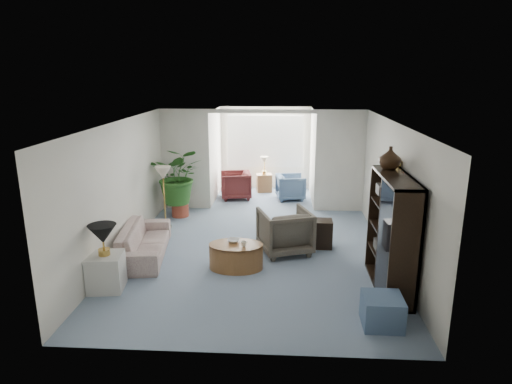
# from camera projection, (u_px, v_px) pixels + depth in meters

# --- Properties ---
(floor) EXTENTS (6.00, 6.00, 0.00)m
(floor) POSITION_uv_depth(u_px,v_px,m) (254.00, 257.00, 8.42)
(floor) COLOR #8CA3B9
(floor) RESTS_ON ground
(sunroom_floor) EXTENTS (2.60, 2.60, 0.00)m
(sunroom_floor) POSITION_uv_depth(u_px,v_px,m) (264.00, 198.00, 12.37)
(sunroom_floor) COLOR #8CA3B9
(sunroom_floor) RESTS_ON ground
(back_pier_left) EXTENTS (1.20, 0.12, 2.50)m
(back_pier_left) POSITION_uv_depth(u_px,v_px,m) (185.00, 160.00, 11.10)
(back_pier_left) COLOR white
(back_pier_left) RESTS_ON ground
(back_pier_right) EXTENTS (1.20, 0.12, 2.50)m
(back_pier_right) POSITION_uv_depth(u_px,v_px,m) (340.00, 162.00, 10.88)
(back_pier_right) COLOR white
(back_pier_right) RESTS_ON ground
(back_header) EXTENTS (2.60, 0.12, 0.10)m
(back_header) POSITION_uv_depth(u_px,v_px,m) (262.00, 111.00, 10.67)
(back_header) COLOR white
(back_header) RESTS_ON back_pier_left
(window_pane) EXTENTS (2.20, 0.02, 1.50)m
(window_pane) POSITION_uv_depth(u_px,v_px,m) (265.00, 141.00, 13.05)
(window_pane) COLOR white
(window_blinds) EXTENTS (2.20, 0.02, 1.50)m
(window_blinds) POSITION_uv_depth(u_px,v_px,m) (265.00, 142.00, 13.02)
(window_blinds) COLOR white
(framed_picture) EXTENTS (0.04, 0.50, 0.40)m
(framed_picture) POSITION_uv_depth(u_px,v_px,m) (396.00, 171.00, 7.74)
(framed_picture) COLOR beige
(sofa) EXTENTS (1.03, 2.06, 0.58)m
(sofa) POSITION_uv_depth(u_px,v_px,m) (144.00, 241.00, 8.40)
(sofa) COLOR beige
(sofa) RESTS_ON ground
(end_table) EXTENTS (0.59, 0.59, 0.58)m
(end_table) POSITION_uv_depth(u_px,v_px,m) (106.00, 272.00, 7.11)
(end_table) COLOR silver
(end_table) RESTS_ON ground
(table_lamp) EXTENTS (0.44, 0.44, 0.30)m
(table_lamp) POSITION_uv_depth(u_px,v_px,m) (102.00, 234.00, 6.94)
(table_lamp) COLOR black
(table_lamp) RESTS_ON end_table
(floor_lamp) EXTENTS (0.36, 0.36, 0.28)m
(floor_lamp) POSITION_uv_depth(u_px,v_px,m) (163.00, 173.00, 9.67)
(floor_lamp) COLOR beige
(floor_lamp) RESTS_ON ground
(coffee_table) EXTENTS (0.99, 0.99, 0.45)m
(coffee_table) POSITION_uv_depth(u_px,v_px,m) (236.00, 256.00, 7.88)
(coffee_table) COLOR brown
(coffee_table) RESTS_ON ground
(coffee_bowl) EXTENTS (0.23, 0.23, 0.05)m
(coffee_bowl) POSITION_uv_depth(u_px,v_px,m) (234.00, 241.00, 7.91)
(coffee_bowl) COLOR silver
(coffee_bowl) RESTS_ON coffee_table
(coffee_cup) EXTENTS (0.11, 0.11, 0.09)m
(coffee_cup) POSITION_uv_depth(u_px,v_px,m) (244.00, 244.00, 7.70)
(coffee_cup) COLOR silver
(coffee_cup) RESTS_ON coffee_table
(wingback_chair) EXTENTS (1.16, 1.17, 0.85)m
(wingback_chair) POSITION_uv_depth(u_px,v_px,m) (285.00, 231.00, 8.55)
(wingback_chair) COLOR #635C4E
(wingback_chair) RESTS_ON ground
(side_table_dark) EXTENTS (0.47, 0.38, 0.55)m
(side_table_dark) POSITION_uv_depth(u_px,v_px,m) (320.00, 234.00, 8.83)
(side_table_dark) COLOR black
(side_table_dark) RESTS_ON ground
(entertainment_cabinet) EXTENTS (0.44, 1.66, 1.84)m
(entertainment_cabinet) POSITION_uv_depth(u_px,v_px,m) (392.00, 233.00, 6.99)
(entertainment_cabinet) COLOR black
(entertainment_cabinet) RESTS_ON ground
(cabinet_urn) EXTENTS (0.35, 0.35, 0.37)m
(cabinet_urn) POSITION_uv_depth(u_px,v_px,m) (390.00, 158.00, 7.19)
(cabinet_urn) COLOR #321E10
(cabinet_urn) RESTS_ON entertainment_cabinet
(ottoman) EXTENTS (0.54, 0.54, 0.42)m
(ottoman) POSITION_uv_depth(u_px,v_px,m) (382.00, 311.00, 6.10)
(ottoman) COLOR slate
(ottoman) RESTS_ON ground
(plant_pot) EXTENTS (0.40, 0.40, 0.32)m
(plant_pot) POSITION_uv_depth(u_px,v_px,m) (180.00, 210.00, 10.75)
(plant_pot) COLOR #9C402D
(plant_pot) RESTS_ON ground
(house_plant) EXTENTS (1.22, 1.06, 1.36)m
(house_plant) POSITION_uv_depth(u_px,v_px,m) (179.00, 176.00, 10.53)
(house_plant) COLOR #295D20
(house_plant) RESTS_ON plant_pot
(sunroom_chair_blue) EXTENTS (0.85, 0.83, 0.68)m
(sunroom_chair_blue) POSITION_uv_depth(u_px,v_px,m) (291.00, 187.00, 12.15)
(sunroom_chair_blue) COLOR slate
(sunroom_chair_blue) RESTS_ON ground
(sunroom_chair_maroon) EXTENTS (0.93, 0.91, 0.74)m
(sunroom_chair_maroon) POSITION_uv_depth(u_px,v_px,m) (236.00, 185.00, 12.23)
(sunroom_chair_maroon) COLOR #591E22
(sunroom_chair_maroon) RESTS_ON ground
(sunroom_table) EXTENTS (0.47, 0.39, 0.52)m
(sunroom_table) POSITION_uv_depth(u_px,v_px,m) (264.00, 183.00, 12.94)
(sunroom_table) COLOR brown
(sunroom_table) RESTS_ON ground
(shelf_clutter) EXTENTS (0.30, 1.17, 1.06)m
(shelf_clutter) POSITION_uv_depth(u_px,v_px,m) (391.00, 226.00, 6.83)
(shelf_clutter) COLOR #2B2722
(shelf_clutter) RESTS_ON entertainment_cabinet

